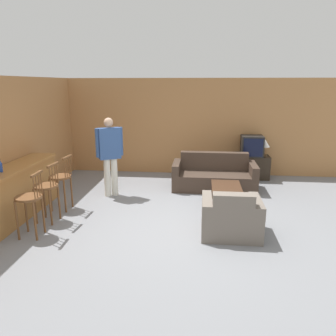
{
  "coord_description": "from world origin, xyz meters",
  "views": [
    {
      "loc": [
        0.49,
        -5.38,
        2.46
      ],
      "look_at": [
        -0.15,
        0.8,
        0.85
      ],
      "focal_mm": 35.0,
      "sensor_mm": 36.0,
      "label": 1
    }
  ],
  "objects_px": {
    "couch_far": "(214,176)",
    "coffee_table": "(226,190)",
    "armchair_near": "(231,218)",
    "tv": "(252,146)",
    "person_by_window": "(110,153)",
    "bar_chair_mid": "(47,190)",
    "table_lamp": "(265,144)",
    "tv_unit": "(250,167)",
    "bar_chair_near": "(30,202)",
    "bar_chair_far": "(61,181)",
    "bottle": "(0,166)"
  },
  "relations": [
    {
      "from": "tv_unit",
      "to": "bar_chair_far",
      "type": "bearing_deg",
      "value": -146.77
    },
    {
      "from": "bar_chair_near",
      "to": "bar_chair_mid",
      "type": "distance_m",
      "value": 0.6
    },
    {
      "from": "bar_chair_near",
      "to": "tv",
      "type": "bearing_deg",
      "value": 43.61
    },
    {
      "from": "couch_far",
      "to": "tv",
      "type": "xyz_separation_m",
      "value": [
        0.99,
        0.96,
        0.58
      ]
    },
    {
      "from": "bar_chair_far",
      "to": "tv",
      "type": "bearing_deg",
      "value": 33.2
    },
    {
      "from": "tv",
      "to": "person_by_window",
      "type": "distance_m",
      "value": 3.74
    },
    {
      "from": "couch_far",
      "to": "armchair_near",
      "type": "bearing_deg",
      "value": -85.49
    },
    {
      "from": "bar_chair_far",
      "to": "armchair_near",
      "type": "bearing_deg",
      "value": -14.23
    },
    {
      "from": "tv",
      "to": "bottle",
      "type": "distance_m",
      "value": 5.88
    },
    {
      "from": "tv",
      "to": "person_by_window",
      "type": "xyz_separation_m",
      "value": [
        -3.3,
        -1.75,
        0.11
      ]
    },
    {
      "from": "bar_chair_mid",
      "to": "bottle",
      "type": "distance_m",
      "value": 0.86
    },
    {
      "from": "coffee_table",
      "to": "tv_unit",
      "type": "relative_size",
      "value": 1.01
    },
    {
      "from": "bar_chair_far",
      "to": "person_by_window",
      "type": "xyz_separation_m",
      "value": [
        0.75,
        0.91,
        0.39
      ]
    },
    {
      "from": "tv",
      "to": "bar_chair_near",
      "type": "bearing_deg",
      "value": -136.39
    },
    {
      "from": "bar_chair_mid",
      "to": "person_by_window",
      "type": "xyz_separation_m",
      "value": [
        0.75,
        1.51,
        0.39
      ]
    },
    {
      "from": "bar_chair_mid",
      "to": "tv",
      "type": "relative_size",
      "value": 1.98
    },
    {
      "from": "coffee_table",
      "to": "couch_far",
      "type": "bearing_deg",
      "value": 99.8
    },
    {
      "from": "bar_chair_near",
      "to": "armchair_near",
      "type": "height_order",
      "value": "bar_chair_near"
    },
    {
      "from": "bar_chair_mid",
      "to": "couch_far",
      "type": "bearing_deg",
      "value": 36.85
    },
    {
      "from": "bar_chair_mid",
      "to": "armchair_near",
      "type": "xyz_separation_m",
      "value": [
        3.26,
        -0.22,
        -0.31
      ]
    },
    {
      "from": "tv_unit",
      "to": "person_by_window",
      "type": "bearing_deg",
      "value": -152.08
    },
    {
      "from": "tv",
      "to": "bottle",
      "type": "xyz_separation_m",
      "value": [
        -4.7,
        -3.52,
        0.22
      ]
    },
    {
      "from": "bar_chair_far",
      "to": "coffee_table",
      "type": "distance_m",
      "value": 3.32
    },
    {
      "from": "tv_unit",
      "to": "tv",
      "type": "relative_size",
      "value": 1.74
    },
    {
      "from": "bar_chair_far",
      "to": "tv",
      "type": "relative_size",
      "value": 1.98
    },
    {
      "from": "bar_chair_mid",
      "to": "bar_chair_far",
      "type": "xyz_separation_m",
      "value": [
        0.0,
        0.61,
        0.0
      ]
    },
    {
      "from": "table_lamp",
      "to": "bottle",
      "type": "bearing_deg",
      "value": -144.99
    },
    {
      "from": "bar_chair_far",
      "to": "couch_far",
      "type": "bearing_deg",
      "value": 28.89
    },
    {
      "from": "armchair_near",
      "to": "tv_unit",
      "type": "bearing_deg",
      "value": 77.21
    },
    {
      "from": "tv_unit",
      "to": "person_by_window",
      "type": "height_order",
      "value": "person_by_window"
    },
    {
      "from": "bar_chair_mid",
      "to": "table_lamp",
      "type": "height_order",
      "value": "bar_chair_mid"
    },
    {
      "from": "couch_far",
      "to": "person_by_window",
      "type": "relative_size",
      "value": 1.12
    },
    {
      "from": "couch_far",
      "to": "person_by_window",
      "type": "xyz_separation_m",
      "value": [
        -2.31,
        -0.78,
        0.69
      ]
    },
    {
      "from": "couch_far",
      "to": "armchair_near",
      "type": "height_order",
      "value": "couch_far"
    },
    {
      "from": "couch_far",
      "to": "armchair_near",
      "type": "xyz_separation_m",
      "value": [
        0.2,
        -2.52,
        0.0
      ]
    },
    {
      "from": "armchair_near",
      "to": "bar_chair_mid",
      "type": "bearing_deg",
      "value": 176.12
    },
    {
      "from": "bar_chair_near",
      "to": "tv_unit",
      "type": "distance_m",
      "value": 5.61
    },
    {
      "from": "couch_far",
      "to": "coffee_table",
      "type": "relative_size",
      "value": 2.01
    },
    {
      "from": "bar_chair_mid",
      "to": "armchair_near",
      "type": "distance_m",
      "value": 3.29
    },
    {
      "from": "table_lamp",
      "to": "person_by_window",
      "type": "distance_m",
      "value": 4.03
    },
    {
      "from": "bar_chair_near",
      "to": "armchair_near",
      "type": "relative_size",
      "value": 1.14
    },
    {
      "from": "tv_unit",
      "to": "couch_far",
      "type": "bearing_deg",
      "value": -135.71
    },
    {
      "from": "coffee_table",
      "to": "table_lamp",
      "type": "xyz_separation_m",
      "value": [
        1.11,
        2.17,
        0.58
      ]
    },
    {
      "from": "bar_chair_far",
      "to": "coffee_table",
      "type": "relative_size",
      "value": 1.13
    },
    {
      "from": "coffee_table",
      "to": "bottle",
      "type": "relative_size",
      "value": 4.21
    },
    {
      "from": "bar_chair_far",
      "to": "tv_unit",
      "type": "relative_size",
      "value": 1.14
    },
    {
      "from": "bar_chair_mid",
      "to": "tv",
      "type": "distance_m",
      "value": 5.21
    },
    {
      "from": "armchair_near",
      "to": "coffee_table",
      "type": "relative_size",
      "value": 0.99
    },
    {
      "from": "armchair_near",
      "to": "table_lamp",
      "type": "bearing_deg",
      "value": 72.22
    },
    {
      "from": "coffee_table",
      "to": "table_lamp",
      "type": "bearing_deg",
      "value": 63.01
    }
  ]
}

